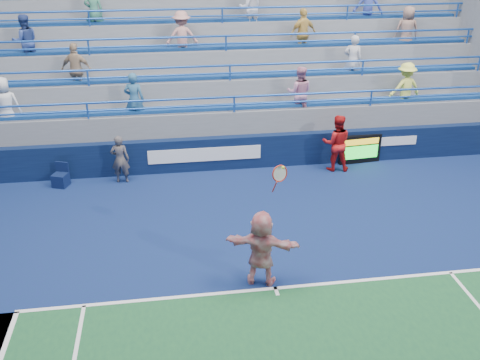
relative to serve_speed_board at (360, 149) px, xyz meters
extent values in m
plane|color=#333538|center=(-4.15, -6.31, -0.49)|extent=(120.00, 120.00, 0.00)
cube|color=#102650|center=(-4.15, -4.11, -0.49)|extent=(18.00, 8.40, 0.02)
cube|color=white|center=(-4.15, -6.31, -0.47)|extent=(11.00, 0.10, 0.01)
cube|color=white|center=(-4.15, -6.41, -0.47)|extent=(0.08, 0.30, 0.01)
cube|color=#091333|center=(-4.15, 0.19, 0.06)|extent=(18.00, 0.30, 1.10)
cube|color=white|center=(-5.15, 0.03, 0.11)|extent=(3.60, 0.02, 0.45)
cube|color=white|center=(1.05, 0.03, 0.21)|extent=(1.80, 0.02, 0.30)
cube|color=slate|center=(-4.15, 3.14, 0.06)|extent=(18.00, 5.60, 1.10)
cube|color=slate|center=(-4.15, 3.14, 0.43)|extent=(18.00, 5.60, 1.85)
cube|color=#154491|center=(-4.15, 0.79, 1.41)|extent=(17.40, 0.45, 0.10)
cylinder|color=#1F50AB|center=(-4.15, 0.39, 1.86)|extent=(18.00, 0.07, 0.07)
cube|color=slate|center=(-4.15, 3.64, 0.81)|extent=(18.00, 4.60, 2.60)
cube|color=#154491|center=(-4.15, 1.79, 2.16)|extent=(17.40, 0.45, 0.10)
cylinder|color=#1F50AB|center=(-4.15, 1.39, 2.61)|extent=(18.00, 0.07, 0.07)
cube|color=slate|center=(-4.15, 4.14, 1.18)|extent=(18.00, 3.60, 3.35)
cube|color=#154491|center=(-4.15, 2.79, 2.91)|extent=(17.40, 0.45, 0.10)
cylinder|color=#1F50AB|center=(-4.15, 2.39, 3.36)|extent=(18.00, 0.07, 0.07)
cube|color=slate|center=(-4.15, 4.64, 1.56)|extent=(18.00, 2.60, 4.10)
cube|color=#154491|center=(-4.15, 3.79, 3.66)|extent=(17.40, 0.45, 0.10)
cylinder|color=#1F50AB|center=(-4.15, 3.39, 4.11)|extent=(18.00, 0.07, 0.07)
cube|color=slate|center=(-4.15, 5.14, 1.93)|extent=(18.00, 1.60, 4.85)
imported|color=#E0B557|center=(-1.40, 2.79, 3.29)|extent=(1.08, 0.70, 1.70)
imported|color=#F2F961|center=(1.68, 0.79, 1.79)|extent=(1.18, 0.78, 1.70)
imported|color=#377A5F|center=(-8.50, 3.79, 4.04)|extent=(0.63, 0.43, 1.70)
imported|color=tan|center=(-9.02, 1.79, 2.54)|extent=(1.07, 0.64, 1.70)
imported|color=pink|center=(-1.95, 0.79, 1.79)|extent=(0.96, 0.83, 1.70)
imported|color=silver|center=(0.12, 1.79, 2.54)|extent=(0.70, 0.54, 1.70)
imported|color=tan|center=(-5.59, 2.79, 3.29)|extent=(1.12, 0.67, 1.70)
imported|color=navy|center=(-10.66, 2.79, 3.29)|extent=(0.98, 0.86, 1.70)
imported|color=silver|center=(-11.09, 0.79, 1.79)|extent=(0.86, 0.59, 1.70)
imported|color=white|center=(-3.10, 3.79, 4.04)|extent=(0.83, 0.65, 1.70)
imported|color=#34439D|center=(1.25, 3.79, 4.04)|extent=(1.23, 0.92, 1.70)
imported|color=#957063|center=(2.40, 2.79, 3.29)|extent=(0.91, 0.68, 1.70)
imported|color=#2B5E83|center=(-7.24, 0.79, 1.79)|extent=(0.69, 0.52, 1.70)
cube|color=black|center=(0.00, 0.01, 0.00)|extent=(1.43, 0.29, 0.98)
cube|color=gold|center=(0.00, -0.08, 0.29)|extent=(1.21, 0.02, 0.20)
cube|color=#19E533|center=(0.00, -0.08, -0.08)|extent=(1.21, 0.02, 0.44)
cube|color=#0C183D|center=(-9.58, -0.39, -0.29)|extent=(0.53, 0.53, 0.41)
cube|color=#0C183D|center=(-9.58, -0.21, 0.08)|extent=(0.40, 0.19, 0.32)
imported|color=white|center=(-4.42, -6.00, 0.39)|extent=(1.73, 1.03, 1.78)
torus|color=#B22415|center=(-4.07, -6.00, 2.17)|extent=(0.37, 0.21, 0.36)
cylinder|color=#B22415|center=(-4.17, -6.00, 1.87)|extent=(0.08, 0.20, 0.32)
sphere|color=#CFE034|center=(-4.02, -6.05, 2.32)|extent=(0.07, 0.07, 0.07)
imported|color=#131B36|center=(-7.76, -0.35, 0.27)|extent=(0.59, 0.41, 1.53)
imported|color=red|center=(-0.97, -0.39, 0.43)|extent=(1.01, 0.84, 1.86)
camera|label=1|loc=(-6.29, -15.62, 6.79)|focal=40.00mm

